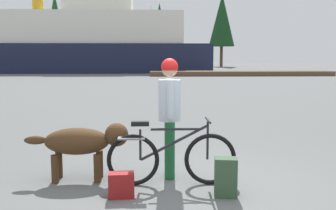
{
  "coord_description": "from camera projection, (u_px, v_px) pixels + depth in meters",
  "views": [
    {
      "loc": [
        -0.62,
        -4.93,
        1.76
      ],
      "look_at": [
        -0.35,
        1.46,
        0.95
      ],
      "focal_mm": 41.72,
      "sensor_mm": 36.0,
      "label": 1
    }
  ],
  "objects": [
    {
      "name": "dog",
      "position": [
        83.0,
        142.0,
        5.49
      ],
      "size": [
        1.46,
        0.44,
        0.82
      ],
      "color": "#472D19",
      "rests_on": "ground_plane"
    },
    {
      "name": "bicycle",
      "position": [
        171.0,
        157.0,
        5.29
      ],
      "size": [
        1.76,
        0.44,
        0.91
      ],
      "color": "black",
      "rests_on": "ground_plane"
    },
    {
      "name": "backpack",
      "position": [
        226.0,
        177.0,
        4.88
      ],
      "size": [
        0.3,
        0.24,
        0.49
      ],
      "primitive_type": "cube",
      "rotation": [
        0.0,
        0.0,
        -0.14
      ],
      "color": "#334C33",
      "rests_on": "ground_plane"
    },
    {
      "name": "handbag_pannier",
      "position": [
        121.0,
        185.0,
        4.85
      ],
      "size": [
        0.33,
        0.2,
        0.31
      ],
      "primitive_type": "cube",
      "rotation": [
        0.0,
        0.0,
        0.07
      ],
      "color": "maroon",
      "rests_on": "ground_plane"
    },
    {
      "name": "person_cyclist",
      "position": [
        170.0,
        106.0,
        5.58
      ],
      "size": [
        0.32,
        0.53,
        1.72
      ],
      "color": "#19592D",
      "rests_on": "ground_plane"
    },
    {
      "name": "sailboat_moored",
      "position": [
        151.0,
        66.0,
        46.44
      ],
      "size": [
        7.63,
        2.14,
        7.5
      ],
      "color": "silver",
      "rests_on": "ground_plane"
    },
    {
      "name": "ferry_boat",
      "position": [
        74.0,
        44.0,
        40.41
      ],
      "size": [
        28.32,
        7.23,
        8.49
      ],
      "color": "#191E38",
      "rests_on": "ground_plane"
    },
    {
      "name": "dock_pier",
      "position": [
        241.0,
        73.0,
        33.72
      ],
      "size": [
        15.71,
        2.21,
        0.4
      ],
      "primitive_type": "cube",
      "color": "brown",
      "rests_on": "ground_plane"
    },
    {
      "name": "pine_tree_far_right",
      "position": [
        222.0,
        20.0,
        59.46
      ],
      "size": [
        3.94,
        3.94,
        11.02
      ],
      "color": "#4C331E",
      "rests_on": "ground_plane"
    },
    {
      "name": "pine_tree_far_left",
      "position": [
        55.0,
        20.0,
        59.81
      ],
      "size": [
        3.12,
        3.12,
        11.22
      ],
      "color": "#4C331E",
      "rests_on": "ground_plane"
    },
    {
      "name": "pine_tree_center",
      "position": [
        160.0,
        26.0,
        60.83
      ],
      "size": [
        3.22,
        3.22,
        9.78
      ],
      "color": "#4C331E",
      "rests_on": "ground_plane"
    },
    {
      "name": "ground_plane",
      "position": [
        199.0,
        190.0,
        5.13
      ],
      "size": [
        160.0,
        160.0,
        0.0
      ],
      "primitive_type": "plane",
      "color": "#595B5B"
    }
  ]
}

